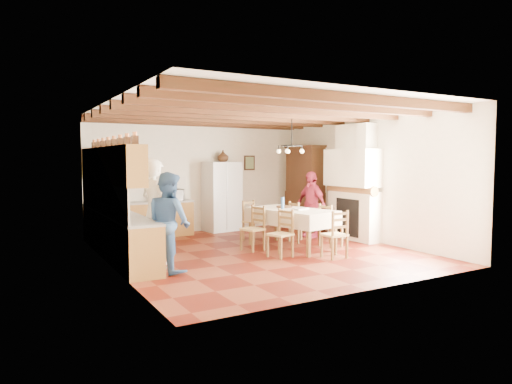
% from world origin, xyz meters
% --- Properties ---
extents(floor, '(6.00, 6.50, 0.02)m').
position_xyz_m(floor, '(0.00, 0.00, -0.01)').
color(floor, '#4E1209').
rests_on(floor, ground).
extents(ceiling, '(6.00, 6.50, 0.02)m').
position_xyz_m(ceiling, '(0.00, 0.00, 3.01)').
color(ceiling, white).
rests_on(ceiling, ground).
extents(wall_back, '(6.00, 0.02, 3.00)m').
position_xyz_m(wall_back, '(0.00, 3.26, 1.50)').
color(wall_back, '#F3E7CE').
rests_on(wall_back, ground).
extents(wall_front, '(6.00, 0.02, 3.00)m').
position_xyz_m(wall_front, '(0.00, -3.26, 1.50)').
color(wall_front, '#F3E7CE').
rests_on(wall_front, ground).
extents(wall_left, '(0.02, 6.50, 3.00)m').
position_xyz_m(wall_left, '(-3.01, 0.00, 1.50)').
color(wall_left, '#F3E7CE').
rests_on(wall_left, ground).
extents(wall_right, '(0.02, 6.50, 3.00)m').
position_xyz_m(wall_right, '(3.01, 0.00, 1.50)').
color(wall_right, '#F3E7CE').
rests_on(wall_right, ground).
extents(ceiling_beams, '(6.00, 6.30, 0.16)m').
position_xyz_m(ceiling_beams, '(0.00, 0.00, 2.91)').
color(ceiling_beams, '#3A2713').
rests_on(ceiling_beams, ground).
extents(lower_cabinets_left, '(0.60, 4.30, 0.86)m').
position_xyz_m(lower_cabinets_left, '(-2.70, 1.05, 0.43)').
color(lower_cabinets_left, brown).
rests_on(lower_cabinets_left, ground).
extents(lower_cabinets_back, '(2.30, 0.60, 0.86)m').
position_xyz_m(lower_cabinets_back, '(-1.55, 2.95, 0.43)').
color(lower_cabinets_back, brown).
rests_on(lower_cabinets_back, ground).
extents(countertop_left, '(0.62, 4.30, 0.04)m').
position_xyz_m(countertop_left, '(-2.70, 1.05, 0.88)').
color(countertop_left, gray).
rests_on(countertop_left, lower_cabinets_left).
extents(countertop_back, '(2.34, 0.62, 0.04)m').
position_xyz_m(countertop_back, '(-1.55, 2.95, 0.88)').
color(countertop_back, gray).
rests_on(countertop_back, lower_cabinets_back).
extents(backsplash_left, '(0.03, 4.30, 0.60)m').
position_xyz_m(backsplash_left, '(-2.98, 1.05, 1.20)').
color(backsplash_left, beige).
rests_on(backsplash_left, ground).
extents(backsplash_back, '(2.30, 0.03, 0.60)m').
position_xyz_m(backsplash_back, '(-1.55, 3.23, 1.20)').
color(backsplash_back, beige).
rests_on(backsplash_back, ground).
extents(upper_cabinets, '(0.35, 4.20, 0.70)m').
position_xyz_m(upper_cabinets, '(-2.83, 1.05, 1.85)').
color(upper_cabinets, brown).
rests_on(upper_cabinets, ground).
extents(fireplace, '(0.56, 1.60, 2.80)m').
position_xyz_m(fireplace, '(2.72, 0.20, 1.40)').
color(fireplace, beige).
rests_on(fireplace, ground).
extents(wall_picture, '(0.34, 0.03, 0.42)m').
position_xyz_m(wall_picture, '(1.55, 3.23, 1.85)').
color(wall_picture, '#301E14').
rests_on(wall_picture, ground).
extents(refrigerator, '(1.04, 0.90, 1.88)m').
position_xyz_m(refrigerator, '(0.55, 3.06, 0.94)').
color(refrigerator, silver).
rests_on(refrigerator, floor).
extents(hutch, '(0.56, 1.29, 2.33)m').
position_xyz_m(hutch, '(2.75, 2.17, 1.17)').
color(hutch, '#34170F').
rests_on(hutch, floor).
extents(dining_table, '(1.40, 2.15, 0.87)m').
position_xyz_m(dining_table, '(0.83, 0.02, 0.78)').
color(dining_table, '#F2E5CF').
rests_on(dining_table, floor).
extents(chandelier, '(0.47, 0.47, 0.03)m').
position_xyz_m(chandelier, '(0.83, 0.02, 2.25)').
color(chandelier, black).
rests_on(chandelier, ground).
extents(chair_left_near, '(0.49, 0.51, 0.96)m').
position_xyz_m(chair_left_near, '(0.12, -0.64, 0.48)').
color(chair_left_near, brown).
rests_on(chair_left_near, floor).
extents(chair_left_far, '(0.49, 0.51, 0.96)m').
position_xyz_m(chair_left_far, '(-0.03, 0.21, 0.48)').
color(chair_left_far, brown).
rests_on(chair_left_far, floor).
extents(chair_right_near, '(0.44, 0.46, 0.96)m').
position_xyz_m(chair_right_near, '(1.72, -0.26, 0.48)').
color(chair_right_near, brown).
rests_on(chair_right_near, floor).
extents(chair_right_far, '(0.40, 0.42, 0.96)m').
position_xyz_m(chair_right_far, '(1.44, 0.55, 0.48)').
color(chair_right_far, brown).
rests_on(chair_right_far, floor).
extents(chair_end_near, '(0.42, 0.40, 0.96)m').
position_xyz_m(chair_end_near, '(1.02, -1.23, 0.48)').
color(chair_end_near, brown).
rests_on(chair_end_near, floor).
extents(chair_end_far, '(0.52, 0.50, 0.96)m').
position_xyz_m(chair_end_far, '(0.58, 1.26, 0.48)').
color(chair_end_far, brown).
rests_on(chair_end_far, floor).
extents(person_man, '(0.67, 0.83, 1.98)m').
position_xyz_m(person_man, '(-2.22, 0.04, 0.99)').
color(person_man, white).
rests_on(person_man, floor).
extents(person_woman_blue, '(0.85, 0.99, 1.74)m').
position_xyz_m(person_woman_blue, '(-2.19, -0.66, 0.87)').
color(person_woman_blue, '#36598B').
rests_on(person_woman_blue, floor).
extents(person_woman_red, '(0.48, 1.00, 1.65)m').
position_xyz_m(person_woman_red, '(2.05, 0.94, 0.83)').
color(person_woman_red, '#BA2F4D').
rests_on(person_woman_red, floor).
extents(microwave, '(0.54, 0.38, 0.29)m').
position_xyz_m(microwave, '(-0.87, 2.95, 1.05)').
color(microwave, silver).
rests_on(microwave, countertop_back).
extents(fridge_vase, '(0.31, 0.31, 0.32)m').
position_xyz_m(fridge_vase, '(0.63, 3.06, 2.04)').
color(fridge_vase, '#34170F').
rests_on(fridge_vase, refrigerator).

